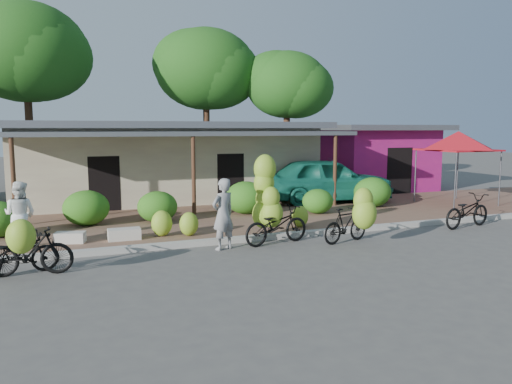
# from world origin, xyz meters

# --- Properties ---
(ground) EXTENTS (100.00, 100.00, 0.00)m
(ground) POSITION_xyz_m (0.00, 0.00, 0.00)
(ground) COLOR #504D4A
(ground) RESTS_ON ground
(sidewalk) EXTENTS (60.00, 6.00, 0.12)m
(sidewalk) POSITION_xyz_m (0.00, 5.00, 0.06)
(sidewalk) COLOR brown
(sidewalk) RESTS_ON ground
(curb) EXTENTS (60.00, 0.25, 0.15)m
(curb) POSITION_xyz_m (0.00, 2.00, 0.07)
(curb) COLOR #A8A399
(curb) RESTS_ON ground
(shop_main) EXTENTS (13.00, 8.50, 3.35)m
(shop_main) POSITION_xyz_m (0.00, 10.93, 1.72)
(shop_main) COLOR beige
(shop_main) RESTS_ON ground
(shop_pink) EXTENTS (6.00, 6.00, 3.25)m
(shop_pink) POSITION_xyz_m (10.50, 10.99, 1.67)
(shop_pink) COLOR #B31B6A
(shop_pink) RESTS_ON ground
(tree_far_center) EXTENTS (5.95, 5.89, 9.03)m
(tree_far_center) POSITION_xyz_m (-5.69, 16.11, 6.77)
(tree_far_center) COLOR #4B2F1E
(tree_far_center) RESTS_ON ground
(tree_center_right) EXTENTS (5.64, 5.56, 8.54)m
(tree_center_right) POSITION_xyz_m (3.31, 16.61, 6.42)
(tree_center_right) COLOR #4B2F1E
(tree_center_right) RESTS_ON ground
(tree_near_right) EXTENTS (4.68, 4.52, 7.28)m
(tree_near_right) POSITION_xyz_m (7.31, 14.61, 5.55)
(tree_near_right) COLOR #4B2F1E
(tree_near_right) RESTS_ON ground
(hedge_1) EXTENTS (1.39, 1.26, 1.09)m
(hedge_1) POSITION_xyz_m (-3.58, 5.40, 0.66)
(hedge_1) COLOR #216116
(hedge_1) RESTS_ON sidewalk
(hedge_2) EXTENTS (1.27, 1.14, 0.99)m
(hedge_2) POSITION_xyz_m (-1.45, 5.15, 0.62)
(hedge_2) COLOR #216116
(hedge_2) RESTS_ON sidewalk
(hedge_3) EXTENTS (1.46, 1.31, 1.14)m
(hedge_3) POSITION_xyz_m (1.72, 5.57, 0.69)
(hedge_3) COLOR #216116
(hedge_3) RESTS_ON sidewalk
(hedge_4) EXTENTS (1.11, 1.00, 0.87)m
(hedge_4) POSITION_xyz_m (4.07, 4.67, 0.55)
(hedge_4) COLOR #216116
(hedge_4) RESTS_ON sidewalk
(hedge_5) EXTENTS (1.45, 1.30, 1.13)m
(hedge_5) POSITION_xyz_m (6.74, 5.23, 0.68)
(hedge_5) COLOR #216116
(hedge_5) RESTS_ON sidewalk
(red_canopy) EXTENTS (3.50, 3.50, 2.86)m
(red_canopy) POSITION_xyz_m (10.30, 4.71, 2.61)
(red_canopy) COLOR #59595E
(red_canopy) RESTS_ON sidewalk
(bike_far_left) EXTENTS (1.81, 1.37, 1.31)m
(bike_far_left) POSITION_xyz_m (-5.22, 0.73, 0.54)
(bike_far_left) COLOR black
(bike_far_left) RESTS_ON ground
(bike_left) EXTENTS (1.81, 1.22, 1.32)m
(bike_left) POSITION_xyz_m (-4.99, 0.62, 0.59)
(bike_left) COLOR black
(bike_left) RESTS_ON ground
(bike_center) EXTENTS (2.05, 1.33, 2.39)m
(bike_center) POSITION_xyz_m (0.98, 1.64, 0.88)
(bike_center) COLOR black
(bike_center) RESTS_ON ground
(bike_right) EXTENTS (1.66, 1.33, 1.57)m
(bike_right) POSITION_xyz_m (2.92, 0.64, 0.69)
(bike_right) COLOR black
(bike_right) RESTS_ON ground
(bike_far_right) EXTENTS (2.09, 1.04, 1.05)m
(bike_far_right) POSITION_xyz_m (7.48, 1.25, 0.53)
(bike_far_right) COLOR black
(bike_far_right) RESTS_ON ground
(loose_banana_a) EXTENTS (0.58, 0.49, 0.72)m
(loose_banana_a) POSITION_xyz_m (-1.74, 3.00, 0.48)
(loose_banana_a) COLOR #93C130
(loose_banana_a) RESTS_ON sidewalk
(loose_banana_b) EXTENTS (0.53, 0.45, 0.67)m
(loose_banana_b) POSITION_xyz_m (-1.03, 2.77, 0.45)
(loose_banana_b) COLOR #93C130
(loose_banana_b) RESTS_ON sidewalk
(loose_banana_c) EXTENTS (0.52, 0.44, 0.65)m
(loose_banana_c) POSITION_xyz_m (2.40, 2.73, 0.44)
(loose_banana_c) COLOR #93C130
(loose_banana_c) RESTS_ON sidewalk
(sack_near) EXTENTS (0.86, 0.42, 0.30)m
(sack_near) POSITION_xyz_m (-2.76, 2.94, 0.27)
(sack_near) COLOR beige
(sack_near) RESTS_ON sidewalk
(sack_far) EXTENTS (0.83, 0.58, 0.28)m
(sack_far) POSITION_xyz_m (-4.13, 3.08, 0.26)
(sack_far) COLOR beige
(sack_far) RESTS_ON sidewalk
(vendor) EXTENTS (0.79, 0.66, 1.84)m
(vendor) POSITION_xyz_m (-0.48, 1.38, 0.92)
(vendor) COLOR gray
(vendor) RESTS_ON ground
(bystander) EXTENTS (1.01, 0.94, 1.67)m
(bystander) POSITION_xyz_m (-5.28, 3.02, 0.96)
(bystander) COLOR white
(bystander) RESTS_ON sidewalk
(teal_van) EXTENTS (5.59, 2.96, 1.81)m
(teal_van) POSITION_xyz_m (5.73, 6.99, 1.03)
(teal_van) COLOR #186D58
(teal_van) RESTS_ON sidewalk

